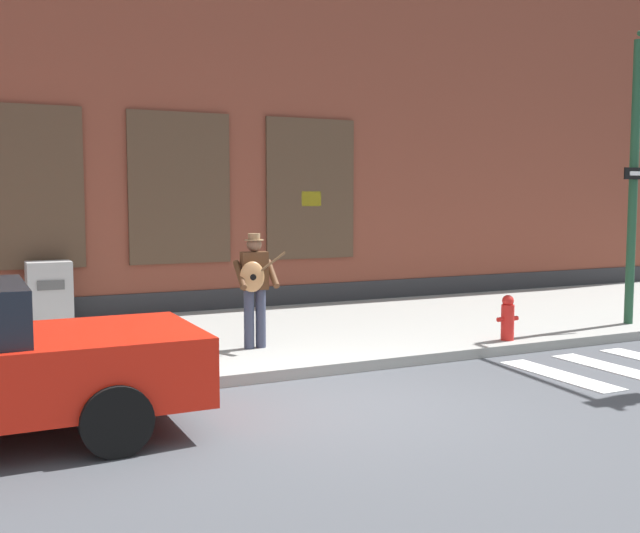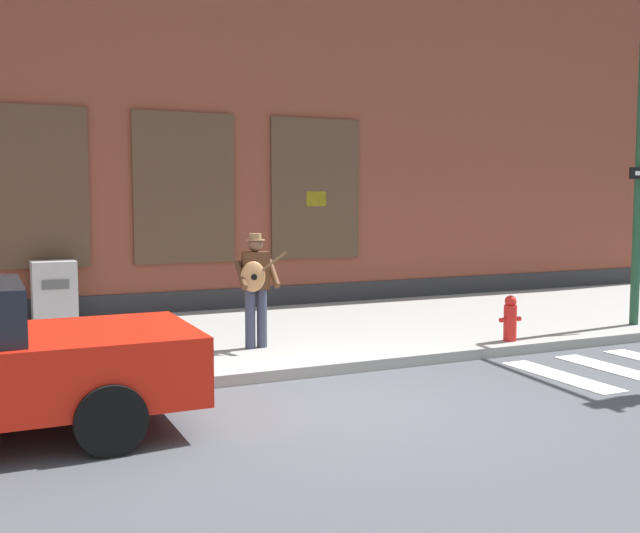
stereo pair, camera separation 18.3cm
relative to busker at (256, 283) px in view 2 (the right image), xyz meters
name	(u,v)px [view 2 (the right image)]	position (x,y,z in m)	size (l,w,h in m)	color
ground_plane	(339,405)	(-0.01, -2.75, -1.10)	(160.00, 160.00, 0.00)	#424449
sidewalk	(229,339)	(-0.01, 1.24, -1.03)	(28.00, 5.38, 0.15)	gray
building_backdrop	(160,133)	(-0.01, 5.93, 2.62)	(28.00, 4.06, 7.45)	brown
busker	(256,283)	(0.00, 0.00, 0.00)	(0.71, 0.57, 1.67)	#33384C
utility_box	(54,292)	(-2.45, 3.49, -0.40)	(0.74, 0.59, 1.10)	#9E9E9E
fire_hydrant	(510,318)	(3.73, -1.10, -0.61)	(0.38, 0.20, 0.70)	red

